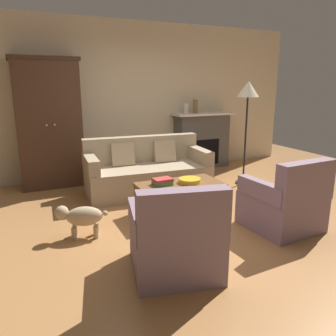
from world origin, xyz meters
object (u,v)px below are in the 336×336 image
Objects in this scene: fireplace at (202,140)px; mantel_vase_bronze at (195,106)px; coffee_table at (180,187)px; book_stack at (162,182)px; fruit_bowl at (190,181)px; armchair_near_left at (176,241)px; dog at (81,217)px; armoire at (49,124)px; couch at (147,172)px; armchair_near_right at (285,204)px; mantel_vase_cream at (186,108)px; floor_lamp at (248,95)px.

mantel_vase_bronze is (-0.18, -0.02, 0.68)m from fireplace.
book_stack is at bearing 168.99° from coffee_table.
armchair_near_left is (-0.80, -1.24, -0.13)m from fruit_bowl.
fruit_bowl reaches higher than dog.
armoire is 7.98× the size of mantel_vase_bronze.
armchair_near_left reaches higher than dog.
couch is 2.40m from armchair_near_left.
dog is (-1.08, -0.22, -0.22)m from book_stack.
coffee_table is 1.25× the size of armchair_near_right.
mantel_vase_bronze reaches higher than dog.
armchair_near_left is at bearing -59.34° from dog.
mantel_vase_cream reaches higher than dog.
coffee_table is (-1.57, -2.14, -0.20)m from fireplace.
armchair_near_right reaches higher than couch.
book_stack is at bearing 169.80° from fruit_bowl.
fireplace reaches higher than book_stack.
couch is at bearing -139.64° from mantel_vase_cream.
armchair_near_right is at bearing -49.92° from fruit_bowl.
fireplace is 0.73× the size of floor_lamp.
fireplace is 3.16m from armchair_near_right.
book_stack is 0.15× the size of floor_lamp.
floor_lamp reaches higher than fireplace.
fruit_bowl is at bearing -80.04° from couch.
mantel_vase_bronze is 1.37m from floor_lamp.
couch is at bearing 170.99° from floor_lamp.
floor_lamp reaches higher than armchair_near_left.
fruit_bowl is at bearing -8.79° from coffee_table.
couch is 10.16× the size of mantel_vase_cream.
fireplace reaches higher than coffee_table.
armoire is 1.07× the size of couch.
armchair_near_left is (-0.44, -1.31, -0.15)m from book_stack.
couch is 2.08m from floor_lamp.
floor_lamp is 3.34m from dog.
fireplace is 1.43× the size of armchair_near_right.
armchair_near_left is 1.05× the size of armchair_near_right.
mantel_vase_cream is at bearing 84.80° from armchair_near_right.
coffee_table is at bearing 133.94° from armchair_near_right.
mantel_vase_cream is 0.22× the size of armchair_near_right.
couch is at bearing 115.73° from armchair_near_right.
armoire is at bearing 127.37° from armchair_near_right.
armchair_near_left is 1.61m from armchair_near_right.
mantel_vase_cream is 3.20m from armchair_near_right.
fireplace is 3.71m from dog.
armchair_near_right is (0.97, -2.00, -0.00)m from couch.
dog is at bearing -168.72° from book_stack.
coffee_table is 2.68m from mantel_vase_bronze.
armoire is 3.47m from armchair_near_left.
armoire is 8.24× the size of book_stack.
armchair_near_left is (-1.86, -3.38, -0.90)m from mantel_vase_cream.
book_stack is 2.75m from mantel_vase_bronze.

